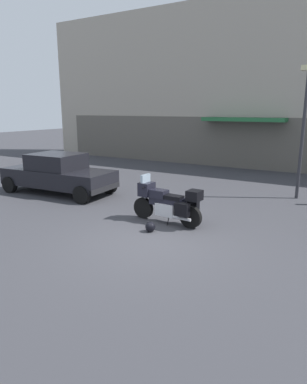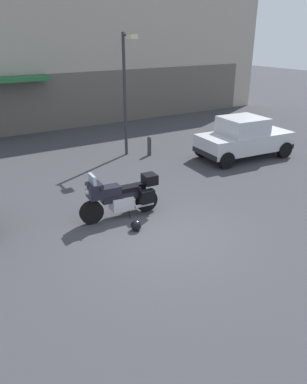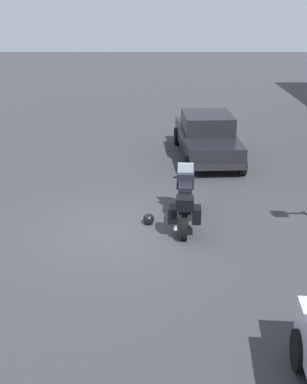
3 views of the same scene
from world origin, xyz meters
name	(u,v)px [view 3 (image 3 of 3)]	position (x,y,z in m)	size (l,w,h in m)	color
ground_plane	(122,231)	(0.00, 0.00, 0.00)	(80.00, 80.00, 0.00)	#38383D
motorcycle	(185,202)	(-0.36, 1.53, 0.62)	(2.26, 0.79, 1.36)	black
helmet	(149,219)	(-0.40, 0.65, 0.14)	(0.28, 0.28, 0.28)	black
car_sedan_far	(207,136)	(-5.81, 2.62, 0.78)	(4.65, 2.12, 1.56)	black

